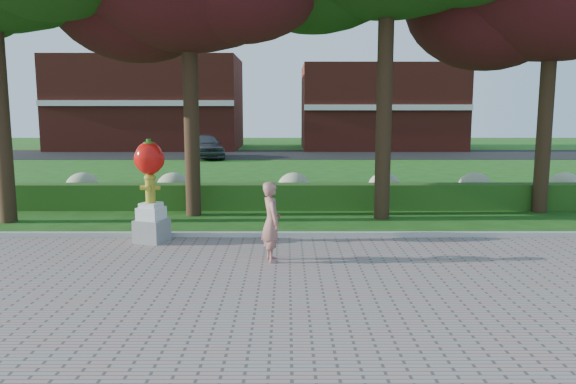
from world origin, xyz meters
name	(u,v)px	position (x,y,z in m)	size (l,w,h in m)	color
ground	(247,274)	(0.00, 0.00, 0.00)	(100.00, 100.00, 0.00)	#1F4A12
walkway	(223,369)	(0.00, -4.00, 0.02)	(40.00, 14.00, 0.04)	gray
curb	(255,235)	(0.00, 3.00, 0.07)	(40.00, 0.18, 0.15)	#ADADA5
lawn_hedge	(262,197)	(0.00, 7.00, 0.40)	(24.00, 0.70, 0.80)	#1D4915
hydrangea_row	(281,187)	(0.57, 8.00, 0.55)	(20.10, 1.10, 0.99)	#B8C395
street	(276,154)	(0.00, 28.00, 0.01)	(50.00, 8.00, 0.02)	black
building_left	(149,104)	(-10.00, 34.00, 3.50)	(14.00, 8.00, 7.00)	maroon
building_right	(379,107)	(8.00, 34.00, 3.20)	(12.00, 8.00, 6.40)	maroon
hydrant_sculpture	(150,188)	(-2.40, 2.50, 1.31)	(0.83, 0.83, 2.41)	gray
woman	(271,222)	(0.46, 0.80, 0.86)	(0.60, 0.39, 1.64)	#A4695E
parked_car	(204,146)	(-4.44, 25.00, 0.80)	(1.85, 4.59, 1.56)	#43454B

